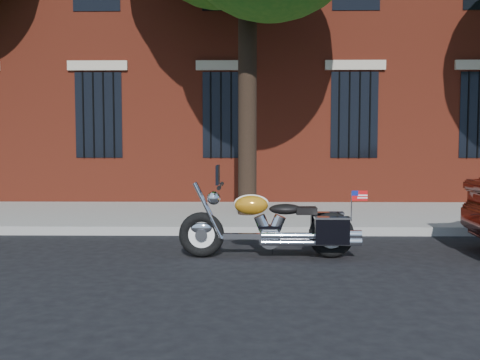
{
  "coord_description": "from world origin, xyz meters",
  "views": [
    {
      "loc": [
        0.5,
        -7.53,
        1.55
      ],
      "look_at": [
        0.39,
        0.8,
        0.97
      ],
      "focal_mm": 40.0,
      "sensor_mm": 36.0,
      "label": 1
    }
  ],
  "objects": [
    {
      "name": "sidewalk",
      "position": [
        0.0,
        3.26,
        0.07
      ],
      "size": [
        40.0,
        3.6,
        0.15
      ],
      "primitive_type": "cube",
      "color": "gray",
      "rests_on": "ground"
    },
    {
      "name": "ground",
      "position": [
        0.0,
        0.0,
        0.0
      ],
      "size": [
        120.0,
        120.0,
        0.0
      ],
      "primitive_type": "plane",
      "color": "black",
      "rests_on": "ground"
    },
    {
      "name": "motorcycle",
      "position": [
        0.88,
        -0.4,
        0.42
      ],
      "size": [
        2.47,
        0.72,
        1.25
      ],
      "rotation": [
        0.0,
        0.0,
        -0.01
      ],
      "color": "black",
      "rests_on": "ground"
    },
    {
      "name": "curb",
      "position": [
        0.0,
        1.38,
        0.07
      ],
      "size": [
        40.0,
        0.16,
        0.15
      ],
      "primitive_type": "cube",
      "color": "gray",
      "rests_on": "ground"
    },
    {
      "name": "building",
      "position": [
        0.0,
        10.06,
        6.0
      ],
      "size": [
        26.0,
        10.08,
        12.0
      ],
      "color": "maroon",
      "rests_on": "ground"
    }
  ]
}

